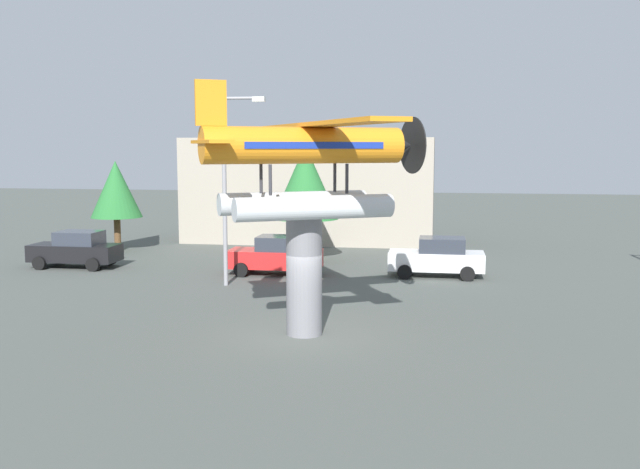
{
  "coord_description": "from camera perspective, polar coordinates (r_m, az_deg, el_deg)",
  "views": [
    {
      "loc": [
        4.01,
        -21.35,
        5.79
      ],
      "look_at": [
        0.0,
        3.0,
        2.75
      ],
      "focal_mm": 40.32,
      "sensor_mm": 36.0,
      "label": 1
    }
  ],
  "objects": [
    {
      "name": "display_pedestal",
      "position": [
        22.08,
        -1.27,
        -3.3
      ],
      "size": [
        1.1,
        1.1,
        3.67
      ],
      "primitive_type": "cylinder",
      "color": "slate",
      "rests_on": "ground"
    },
    {
      "name": "car_near_black",
      "position": [
        36.35,
        -18.79,
        -1.12
      ],
      "size": [
        4.2,
        2.02,
        1.76
      ],
      "rotation": [
        0.0,
        0.0,
        3.14
      ],
      "color": "black",
      "rests_on": "ground"
    },
    {
      "name": "floatplane_monument",
      "position": [
        21.77,
        -0.97,
        5.83
      ],
      "size": [
        7.07,
        9.59,
        4.0
      ],
      "rotation": [
        0.0,
        0.0,
        0.51
      ],
      "color": "silver",
      "rests_on": "display_pedestal"
    },
    {
      "name": "ground_plane",
      "position": [
        22.48,
        -1.26,
        -7.9
      ],
      "size": [
        140.0,
        140.0,
        0.0
      ],
      "primitive_type": "plane",
      "color": "#4C514C"
    },
    {
      "name": "car_mid_red",
      "position": [
        32.61,
        -3.5,
        -1.66
      ],
      "size": [
        4.2,
        2.02,
        1.76
      ],
      "rotation": [
        0.0,
        0.0,
        3.14
      ],
      "color": "red",
      "rests_on": "ground"
    },
    {
      "name": "storefront_building",
      "position": [
        44.12,
        -0.78,
        3.58
      ],
      "size": [
        14.98,
        5.48,
        6.29
      ],
      "primitive_type": "cube",
      "color": "#9E9384",
      "rests_on": "ground"
    },
    {
      "name": "car_far_white",
      "position": [
        32.43,
        9.31,
        -1.78
      ],
      "size": [
        4.2,
        2.02,
        1.76
      ],
      "rotation": [
        0.0,
        0.0,
        3.14
      ],
      "color": "white",
      "rests_on": "ground"
    },
    {
      "name": "tree_east",
      "position": [
        36.17,
        -1.17,
        4.16
      ],
      "size": [
        3.35,
        3.35,
        5.86
      ],
      "color": "brown",
      "rests_on": "ground"
    },
    {
      "name": "tree_west",
      "position": [
        41.19,
        -15.89,
        3.45
      ],
      "size": [
        2.8,
        2.8,
        5.0
      ],
      "color": "brown",
      "rests_on": "ground"
    },
    {
      "name": "streetlight_primary",
      "position": [
        29.84,
        -7.24,
        4.57
      ],
      "size": [
        1.84,
        0.28,
        7.83
      ],
      "color": "gray",
      "rests_on": "ground"
    }
  ]
}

